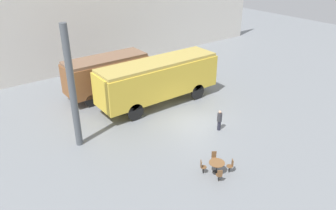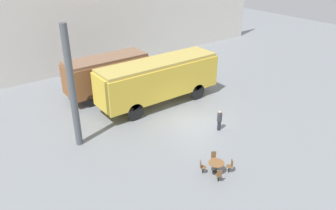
{
  "view_description": "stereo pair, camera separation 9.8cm",
  "coord_description": "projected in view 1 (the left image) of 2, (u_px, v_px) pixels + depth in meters",
  "views": [
    {
      "loc": [
        -14.32,
        -15.74,
        11.97
      ],
      "look_at": [
        -1.75,
        1.0,
        1.6
      ],
      "focal_mm": 35.0,
      "sensor_mm": 36.0,
      "label": 1
    },
    {
      "loc": [
        -14.24,
        -15.8,
        11.97
      ],
      "look_at": [
        -1.75,
        1.0,
        1.6
      ],
      "focal_mm": 35.0,
      "sensor_mm": 36.0,
      "label": 2
    }
  ],
  "objects": [
    {
      "name": "cafe_chair_2",
      "position": [
        202.0,
        166.0,
        18.75
      ],
      "size": [
        0.4,
        0.4,
        0.87
      ],
      "rotation": [
        0.0,
        0.0,
        11.98
      ],
      "color": "black",
      "rests_on": "ground_plane"
    },
    {
      "name": "ground_plane",
      "position": [
        195.0,
        123.0,
        24.3
      ],
      "size": [
        80.0,
        80.0,
        0.0
      ],
      "primitive_type": "plane",
      "color": "gray"
    },
    {
      "name": "cafe_chair_1",
      "position": [
        214.0,
        157.0,
        19.53
      ],
      "size": [
        0.4,
        0.4,
        0.87
      ],
      "rotation": [
        0.0,
        0.0,
        10.41
      ],
      "color": "black",
      "rests_on": "ground_plane"
    },
    {
      "name": "backdrop_wall",
      "position": [
        97.0,
        25.0,
        33.32
      ],
      "size": [
        44.0,
        0.15,
        9.0
      ],
      "color": "silver",
      "rests_on": "ground_plane"
    },
    {
      "name": "cafe_chair_3",
      "position": [
        219.0,
        175.0,
        18.05
      ],
      "size": [
        0.4,
        0.4,
        0.87
      ],
      "rotation": [
        0.0,
        0.0,
        13.55
      ],
      "color": "black",
      "rests_on": "ground_plane"
    },
    {
      "name": "passenger_coach_vintage",
      "position": [
        159.0,
        78.0,
        26.28
      ],
      "size": [
        10.28,
        2.82,
        3.71
      ],
      "color": "gold",
      "rests_on": "ground_plane"
    },
    {
      "name": "cafe_chair_0",
      "position": [
        231.0,
        165.0,
        18.83
      ],
      "size": [
        0.4,
        0.4,
        0.87
      ],
      "rotation": [
        0.0,
        0.0,
        8.83
      ],
      "color": "black",
      "rests_on": "ground_plane"
    },
    {
      "name": "passenger_coach_wooden",
      "position": [
        106.0,
        73.0,
        27.83
      ],
      "size": [
        7.07,
        2.63,
        3.45
      ],
      "color": "brown",
      "rests_on": "ground_plane"
    },
    {
      "name": "visitor_person",
      "position": [
        219.0,
        120.0,
        23.03
      ],
      "size": [
        0.34,
        0.34,
        1.53
      ],
      "color": "#262633",
      "rests_on": "ground_plane"
    },
    {
      "name": "support_pillar",
      "position": [
        72.0,
        89.0,
        19.97
      ],
      "size": [
        0.44,
        0.44,
        8.0
      ],
      "color": "#4C5156",
      "rests_on": "ground_plane"
    },
    {
      "name": "cafe_table_near",
      "position": [
        217.0,
        165.0,
        18.75
      ],
      "size": [
        0.91,
        0.91,
        0.73
      ],
      "color": "black",
      "rests_on": "ground_plane"
    }
  ]
}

